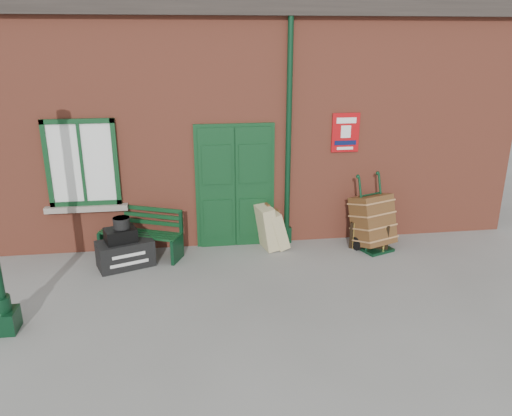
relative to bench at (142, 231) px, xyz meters
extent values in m
plane|color=gray|center=(1.98, -1.23, -0.45)|extent=(80.00, 80.00, 0.00)
cube|color=#A14A34|center=(1.98, 2.27, 1.55)|extent=(10.00, 4.00, 4.00)
cube|color=#38302B|center=(1.98, 2.27, 3.70)|extent=(10.30, 4.30, 0.30)
cube|color=#0F391B|center=(1.68, 0.23, 0.65)|extent=(1.42, 0.12, 2.32)
cube|color=white|center=(-0.92, 0.22, 1.20)|extent=(1.20, 0.08, 1.50)
cylinder|color=black|center=(2.63, 0.19, 1.55)|extent=(0.10, 0.10, 4.00)
cube|color=#B30C11|center=(3.68, 0.24, 1.60)|extent=(0.50, 0.03, 0.70)
cube|color=black|center=(-1.62, -2.23, -0.30)|extent=(0.34, 0.34, 0.30)
cylinder|color=black|center=(-1.62, -2.23, -0.05)|extent=(0.24, 0.24, 0.20)
cube|color=#0F391B|center=(-0.03, -0.06, -0.02)|extent=(1.48, 0.92, 0.04)
cube|color=#0F391B|center=(0.06, 0.13, 0.25)|extent=(1.34, 0.61, 0.38)
cube|color=black|center=(-0.66, 0.21, -0.23)|extent=(0.22, 0.42, 0.43)
cube|color=black|center=(0.61, -0.34, -0.23)|extent=(0.22, 0.42, 0.43)
cube|color=black|center=(-0.25, -0.43, -0.22)|extent=(1.02, 0.77, 0.45)
cube|color=black|center=(-0.30, -0.43, 0.11)|extent=(0.59, 0.51, 0.23)
cylinder|color=black|center=(-0.27, -0.40, 0.32)|extent=(0.35, 0.35, 0.18)
cube|color=tan|center=(2.21, 0.02, -0.04)|extent=(0.46, 0.63, 0.82)
cube|color=tan|center=(2.39, 0.02, -0.09)|extent=(0.48, 0.58, 0.71)
cube|color=black|center=(4.18, -0.42, -0.42)|extent=(0.62, 0.54, 0.05)
cylinder|color=black|center=(3.90, -0.33, 0.23)|extent=(0.17, 0.36, 1.32)
cylinder|color=black|center=(4.33, -0.16, 0.23)|extent=(0.17, 0.36, 1.32)
cylinder|color=black|center=(3.82, -0.33, -0.32)|extent=(0.14, 0.25, 0.25)
cylinder|color=black|center=(4.39, -0.12, -0.32)|extent=(0.14, 0.25, 0.25)
cube|color=brown|center=(4.12, -0.26, 0.09)|extent=(0.85, 0.88, 0.98)
cube|color=black|center=(4.12, -0.18, -0.20)|extent=(0.81, 0.69, 0.50)
camera|label=1|loc=(0.85, -8.33, 3.21)|focal=35.00mm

